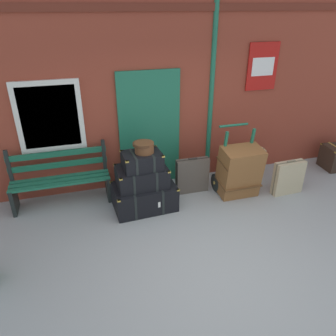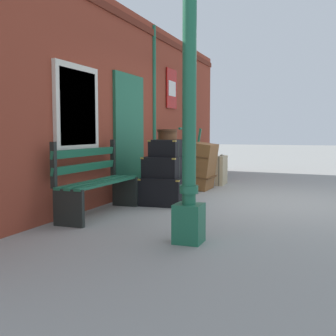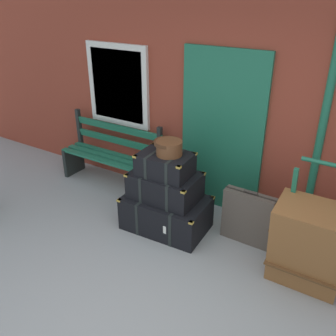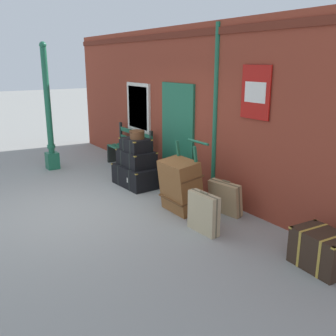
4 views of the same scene
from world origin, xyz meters
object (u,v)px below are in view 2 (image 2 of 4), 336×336
steamer_trunk_base (168,189)px  steamer_trunk_top (167,148)px  porters_trolley (193,175)px  corner_trunk (214,167)px  suitcase_charcoal (182,172)px  round_hatbox (168,134)px  platform_bench (96,182)px  suitcase_olive (172,176)px  steamer_trunk_middle (166,166)px  large_brown_trunk (201,166)px  suitcase_cream (221,170)px  lamp_post (189,133)px

steamer_trunk_base → steamer_trunk_top: 0.66m
porters_trolley → corner_trunk: 2.54m
suitcase_charcoal → corner_trunk: suitcase_charcoal is taller
steamer_trunk_base → round_hatbox: 0.89m
platform_bench → suitcase_olive: 2.27m
suitcase_olive → corner_trunk: 3.27m
steamer_trunk_base → steamer_trunk_middle: 0.37m
corner_trunk → platform_bench: bearing=177.4°
steamer_trunk_top → large_brown_trunk: 1.75m
large_brown_trunk → suitcase_olive: size_ratio=1.37×
suitcase_charcoal → corner_trunk: size_ratio=0.88×
suitcase_charcoal → steamer_trunk_base: bearing=-167.4°
porters_trolley → suitcase_cream: bearing=-22.7°
steamer_trunk_middle → corner_trunk: steamer_trunk_middle is taller
steamer_trunk_top → porters_trolley: bearing=3.3°
steamer_trunk_middle → steamer_trunk_top: steamer_trunk_top is taller
round_hatbox → large_brown_trunk: (1.66, -0.09, -0.63)m
lamp_post → corner_trunk: size_ratio=4.06×
lamp_post → suitcase_charcoal: (4.47, 1.56, -0.83)m
steamer_trunk_base → round_hatbox: size_ratio=3.18×
suitcase_cream → suitcase_charcoal: suitcase_cream is taller
steamer_trunk_base → steamer_trunk_top: size_ratio=1.65×
large_brown_trunk → round_hatbox: bearing=177.0°
large_brown_trunk → steamer_trunk_top: bearing=177.5°
steamer_trunk_top → round_hatbox: size_ratio=1.93×
steamer_trunk_base → large_brown_trunk: large_brown_trunk is taller
steamer_trunk_top → suitcase_cream: bearing=-6.0°
round_hatbox → suitcase_cream: round_hatbox is taller
round_hatbox → suitcase_charcoal: (2.17, 0.47, -0.81)m
large_brown_trunk → suitcase_olive: 0.83m
steamer_trunk_base → corner_trunk: (4.21, 0.30, 0.03)m
steamer_trunk_top → corner_trunk: (4.23, 0.30, -0.63)m
steamer_trunk_middle → suitcase_charcoal: 2.29m
suitcase_charcoal → large_brown_trunk: bearing=-132.6°
lamp_post → steamer_trunk_middle: bearing=25.8°
steamer_trunk_middle → steamer_trunk_top: size_ratio=1.30×
lamp_post → corner_trunk: 6.68m
corner_trunk → lamp_post: bearing=-168.1°
porters_trolley → corner_trunk: porters_trolley is taller
large_brown_trunk → suitcase_charcoal: size_ratio=1.46×
platform_bench → steamer_trunk_base: platform_bench is taller
platform_bench → suitcase_charcoal: 3.50m
suitcase_cream → large_brown_trunk: bearing=167.5°
platform_bench → lamp_post: bearing=-120.9°
porters_trolley → suitcase_charcoal: 0.65m
lamp_post → suitcase_cream: size_ratio=4.53×
lamp_post → steamer_trunk_middle: size_ratio=3.58×
steamer_trunk_base → steamer_trunk_top: steamer_trunk_top is taller
porters_trolley → suitcase_olive: size_ratio=1.78×
suitcase_olive → suitcase_charcoal: suitcase_olive is taller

